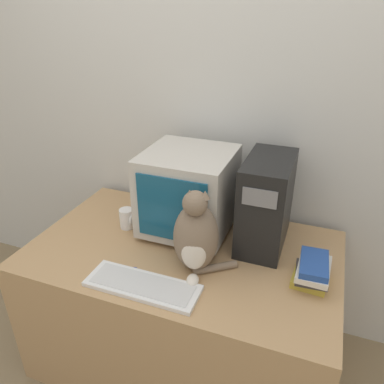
# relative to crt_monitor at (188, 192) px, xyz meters

# --- Properties ---
(wall_back) EXTENTS (7.00, 0.05, 2.50)m
(wall_back) POSITION_rel_crt_monitor_xyz_m (0.04, 0.33, 0.32)
(wall_back) COLOR silver
(wall_back) RESTS_ON ground_plane
(desk) EXTENTS (1.45, 0.87, 0.72)m
(desk) POSITION_rel_crt_monitor_xyz_m (0.04, -0.17, -0.58)
(desk) COLOR tan
(desk) RESTS_ON ground_plane
(crt_monitor) EXTENTS (0.42, 0.42, 0.42)m
(crt_monitor) POSITION_rel_crt_monitor_xyz_m (0.00, 0.00, 0.00)
(crt_monitor) COLOR #BCB7AD
(crt_monitor) RESTS_ON desk
(computer_tower) EXTENTS (0.21, 0.39, 0.44)m
(computer_tower) POSITION_rel_crt_monitor_xyz_m (0.38, 0.02, -0.00)
(computer_tower) COLOR black
(computer_tower) RESTS_ON desk
(keyboard) EXTENTS (0.48, 0.17, 0.02)m
(keyboard) POSITION_rel_crt_monitor_xyz_m (-0.02, -0.48, -0.21)
(keyboard) COLOR silver
(keyboard) RESTS_ON desk
(cat) EXTENTS (0.30, 0.28, 0.40)m
(cat) POSITION_rel_crt_monitor_xyz_m (0.15, -0.28, -0.05)
(cat) COLOR #7A6651
(cat) RESTS_ON desk
(book_stack) EXTENTS (0.15, 0.21, 0.11)m
(book_stack) POSITION_rel_crt_monitor_xyz_m (0.63, -0.20, -0.16)
(book_stack) COLOR gold
(book_stack) RESTS_ON desk
(pen) EXTENTS (0.13, 0.05, 0.01)m
(pen) POSITION_rel_crt_monitor_xyz_m (-0.16, -0.40, -0.21)
(pen) COLOR navy
(pen) RESTS_ON desk
(mug) EXTENTS (0.08, 0.07, 0.10)m
(mug) POSITION_rel_crt_monitor_xyz_m (-0.30, -0.10, -0.17)
(mug) COLOR white
(mug) RESTS_ON desk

